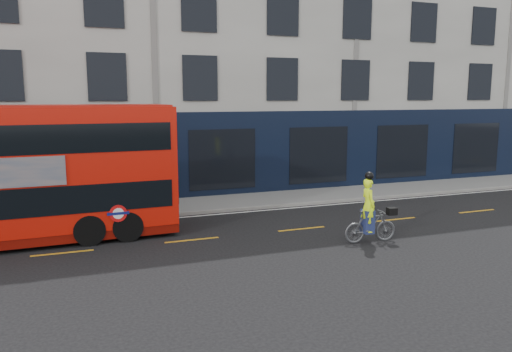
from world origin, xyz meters
TOP-DOWN VIEW (x-y plane):
  - ground at (0.00, 0.00)m, footprint 120.00×120.00m
  - pavement at (0.00, 6.50)m, footprint 60.00×3.00m
  - kerb at (0.00, 5.00)m, footprint 60.00×0.12m
  - building_terrace at (0.00, 12.94)m, footprint 50.00×10.07m
  - road_edge_line at (0.00, 4.70)m, footprint 58.00×0.10m
  - lane_dashes at (0.00, 1.50)m, footprint 58.00×0.12m
  - cyclist at (5.33, -0.77)m, footprint 1.83×0.68m

SIDE VIEW (x-z plane):
  - ground at x=0.00m, z-range 0.00..0.00m
  - road_edge_line at x=0.00m, z-range 0.00..0.01m
  - lane_dashes at x=0.00m, z-range 0.00..0.01m
  - pavement at x=0.00m, z-range 0.00..0.12m
  - kerb at x=0.00m, z-range 0.00..0.13m
  - cyclist at x=5.33m, z-range -0.39..1.94m
  - building_terrace at x=0.00m, z-range -0.01..14.99m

